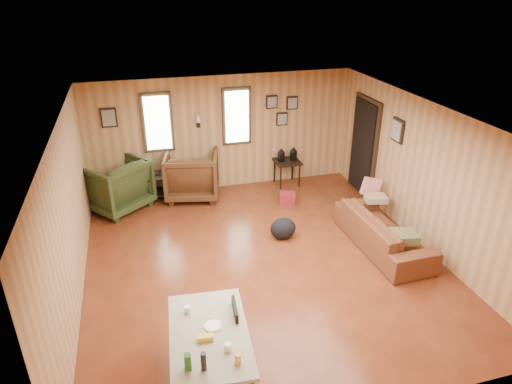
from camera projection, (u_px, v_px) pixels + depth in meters
room at (269, 185)px, 7.13m from camera, size 5.54×6.04×2.44m
sofa at (384, 226)px, 7.57m from camera, size 0.65×2.07×0.81m
recliner_brown at (192, 172)px, 9.29m from camera, size 1.24×1.19×1.08m
recliner_green at (115, 182)px, 8.80m from camera, size 1.47×1.46×1.11m
end_table at (153, 183)px, 9.18m from camera, size 0.55×0.50×0.69m
side_table at (287, 159)px, 9.83m from camera, size 0.54×0.54×0.85m
cooler at (287, 198)px, 9.19m from camera, size 0.37×0.31×0.22m
backpack at (283, 228)px, 7.92m from camera, size 0.51×0.43×0.39m
sofa_pillows at (387, 213)px, 7.78m from camera, size 0.78×1.93×0.39m
dining_table at (209, 338)px, 4.89m from camera, size 0.96×1.47×0.92m
dining_chair at (227, 331)px, 5.25m from camera, size 0.41×0.41×0.84m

